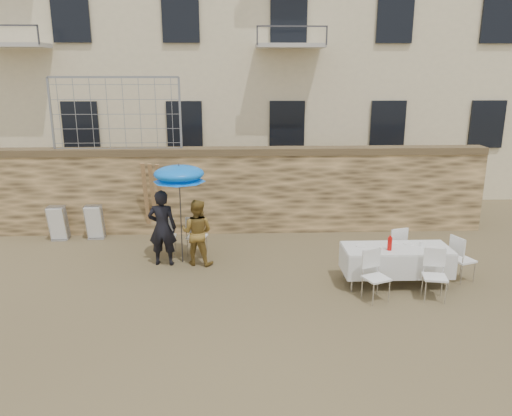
{
  "coord_description": "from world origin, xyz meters",
  "views": [
    {
      "loc": [
        0.01,
        -7.77,
        4.16
      ],
      "look_at": [
        0.4,
        2.2,
        1.4
      ],
      "focal_mm": 35.0,
      "sensor_mm": 36.0,
      "label": 1
    }
  ],
  "objects_px": {
    "couple_chair_right": "(197,235)",
    "chair_stack_left": "(60,221)",
    "woman_dress": "(197,232)",
    "couple_chair_left": "(167,236)",
    "soda_bottle": "(390,244)",
    "chair_stack_right": "(96,221)",
    "banquet_table": "(397,249)",
    "umbrella": "(179,177)",
    "table_chair_front_right": "(435,276)",
    "man_suit": "(162,228)",
    "table_chair_side": "(463,258)",
    "table_chair_back": "(394,247)",
    "table_chair_front_left": "(376,277)"
  },
  "relations": [
    {
      "from": "couple_chair_right",
      "to": "table_chair_side",
      "type": "distance_m",
      "value": 5.75
    },
    {
      "from": "table_chair_front_right",
      "to": "chair_stack_left",
      "type": "relative_size",
      "value": 1.04
    },
    {
      "from": "couple_chair_left",
      "to": "table_chair_back",
      "type": "relative_size",
      "value": 1.0
    },
    {
      "from": "woman_dress",
      "to": "soda_bottle",
      "type": "height_order",
      "value": "woman_dress"
    },
    {
      "from": "couple_chair_left",
      "to": "chair_stack_right",
      "type": "height_order",
      "value": "couple_chair_left"
    },
    {
      "from": "couple_chair_left",
      "to": "chair_stack_right",
      "type": "bearing_deg",
      "value": -35.36
    },
    {
      "from": "woman_dress",
      "to": "couple_chair_left",
      "type": "height_order",
      "value": "woman_dress"
    },
    {
      "from": "couple_chair_left",
      "to": "soda_bottle",
      "type": "distance_m",
      "value": 5.01
    },
    {
      "from": "man_suit",
      "to": "soda_bottle",
      "type": "bearing_deg",
      "value": 167.66
    },
    {
      "from": "couple_chair_right",
      "to": "chair_stack_right",
      "type": "xyz_separation_m",
      "value": [
        -2.67,
        1.31,
        -0.02
      ]
    },
    {
      "from": "woman_dress",
      "to": "umbrella",
      "type": "bearing_deg",
      "value": -0.64
    },
    {
      "from": "woman_dress",
      "to": "umbrella",
      "type": "xyz_separation_m",
      "value": [
        -0.35,
        0.1,
        1.23
      ]
    },
    {
      "from": "table_chair_back",
      "to": "chair_stack_right",
      "type": "bearing_deg",
      "value": -33.93
    },
    {
      "from": "chair_stack_left",
      "to": "man_suit",
      "type": "bearing_deg",
      "value": -32.93
    },
    {
      "from": "couple_chair_left",
      "to": "table_chair_side",
      "type": "distance_m",
      "value": 6.42
    },
    {
      "from": "banquet_table",
      "to": "chair_stack_right",
      "type": "distance_m",
      "value": 7.44
    },
    {
      "from": "table_chair_front_right",
      "to": "couple_chair_left",
      "type": "bearing_deg",
      "value": 165.28
    },
    {
      "from": "woman_dress",
      "to": "soda_bottle",
      "type": "bearing_deg",
      "value": 175.47
    },
    {
      "from": "woman_dress",
      "to": "couple_chair_right",
      "type": "distance_m",
      "value": 0.61
    },
    {
      "from": "couple_chair_left",
      "to": "soda_bottle",
      "type": "xyz_separation_m",
      "value": [
        4.6,
        -1.94,
        0.43
      ]
    },
    {
      "from": "man_suit",
      "to": "chair_stack_right",
      "type": "bearing_deg",
      "value": -38.87
    },
    {
      "from": "umbrella",
      "to": "banquet_table",
      "type": "bearing_deg",
      "value": -16.92
    },
    {
      "from": "soda_bottle",
      "to": "table_chair_side",
      "type": "relative_size",
      "value": 0.27
    },
    {
      "from": "table_chair_front_right",
      "to": "table_chair_back",
      "type": "bearing_deg",
      "value": 111.84
    },
    {
      "from": "table_chair_front_right",
      "to": "chair_stack_left",
      "type": "distance_m",
      "value": 9.03
    },
    {
      "from": "table_chair_back",
      "to": "table_chair_side",
      "type": "relative_size",
      "value": 1.0
    },
    {
      "from": "table_chair_front_right",
      "to": "chair_stack_left",
      "type": "xyz_separation_m",
      "value": [
        -8.16,
        3.85,
        -0.02
      ]
    },
    {
      "from": "banquet_table",
      "to": "soda_bottle",
      "type": "bearing_deg",
      "value": -143.13
    },
    {
      "from": "soda_bottle",
      "to": "couple_chair_right",
      "type": "bearing_deg",
      "value": 153.56
    },
    {
      "from": "man_suit",
      "to": "chair_stack_left",
      "type": "height_order",
      "value": "man_suit"
    },
    {
      "from": "man_suit",
      "to": "table_chair_front_left",
      "type": "height_order",
      "value": "man_suit"
    },
    {
      "from": "soda_bottle",
      "to": "table_chair_side",
      "type": "distance_m",
      "value": 1.67
    },
    {
      "from": "woman_dress",
      "to": "chair_stack_right",
      "type": "xyz_separation_m",
      "value": [
        -2.72,
        1.86,
        -0.28
      ]
    },
    {
      "from": "banquet_table",
      "to": "table_chair_front_right",
      "type": "relative_size",
      "value": 2.19
    },
    {
      "from": "woman_dress",
      "to": "couple_chair_right",
      "type": "bearing_deg",
      "value": -69.5
    },
    {
      "from": "banquet_table",
      "to": "table_chair_front_right",
      "type": "height_order",
      "value": "table_chair_front_right"
    },
    {
      "from": "soda_bottle",
      "to": "chair_stack_right",
      "type": "xyz_separation_m",
      "value": [
        -6.56,
        3.25,
        -0.45
      ]
    },
    {
      "from": "man_suit",
      "to": "table_chair_back",
      "type": "distance_m",
      "value": 5.03
    },
    {
      "from": "couple_chair_right",
      "to": "banquet_table",
      "type": "height_order",
      "value": "couple_chair_right"
    },
    {
      "from": "woman_dress",
      "to": "chair_stack_right",
      "type": "distance_m",
      "value": 3.3
    },
    {
      "from": "couple_chair_right",
      "to": "chair_stack_left",
      "type": "height_order",
      "value": "couple_chair_right"
    },
    {
      "from": "table_chair_back",
      "to": "chair_stack_left",
      "type": "height_order",
      "value": "table_chair_back"
    },
    {
      "from": "man_suit",
      "to": "table_chair_front_left",
      "type": "distance_m",
      "value": 4.66
    },
    {
      "from": "umbrella",
      "to": "couple_chair_right",
      "type": "height_order",
      "value": "umbrella"
    },
    {
      "from": "chair_stack_left",
      "to": "banquet_table",
      "type": "bearing_deg",
      "value": -21.99
    },
    {
      "from": "chair_stack_right",
      "to": "banquet_table",
      "type": "bearing_deg",
      "value": -24.59
    },
    {
      "from": "soda_bottle",
      "to": "chair_stack_left",
      "type": "distance_m",
      "value": 8.15
    },
    {
      "from": "woman_dress",
      "to": "table_chair_front_left",
      "type": "distance_m",
      "value": 3.99
    },
    {
      "from": "banquet_table",
      "to": "table_chair_front_right",
      "type": "bearing_deg",
      "value": -56.31
    },
    {
      "from": "umbrella",
      "to": "table_chair_front_right",
      "type": "distance_m",
      "value": 5.52
    }
  ]
}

